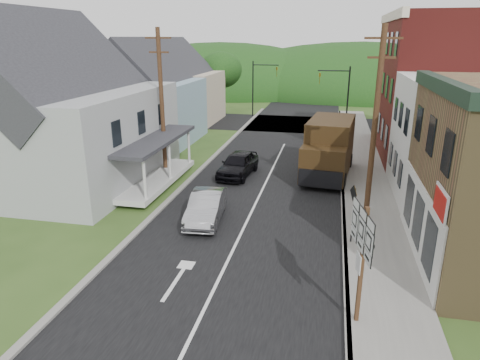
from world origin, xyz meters
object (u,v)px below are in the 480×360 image
Objects in this scene: delivery_van at (329,149)px; route_sign_cluster at (361,249)px; warning_sign at (353,206)px; dark_sedan at (238,164)px; silver_sedan at (206,207)px.

delivery_van is 1.77× the size of route_sign_cluster.
route_sign_cluster reaches higher than warning_sign.
dark_sedan is at bearing 109.02° from warning_sign.
delivery_van is at bearing 50.43° from silver_sedan.
route_sign_cluster is at bearing -50.43° from silver_sedan.
silver_sedan is at bearing 150.32° from warning_sign.
dark_sedan is 15.49m from route_sign_cluster.
silver_sedan is 0.95× the size of dark_sedan.
silver_sedan is at bearing 123.33° from route_sign_cluster.
delivery_van is (5.58, 1.08, 1.05)m from dark_sedan.
silver_sedan is 1.64× the size of warning_sign.
route_sign_cluster is (6.71, -13.84, 1.82)m from dark_sedan.
delivery_van is (5.56, 8.28, 1.12)m from silver_sedan.
warning_sign reaches higher than dark_sedan.
dark_sedan is 1.74× the size of warning_sign.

